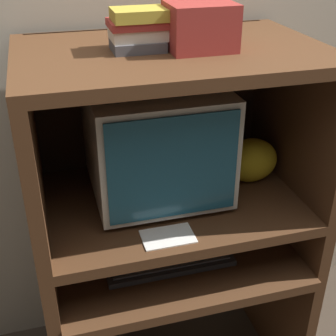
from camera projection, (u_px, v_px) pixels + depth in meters
wall_back at (144, 29)px, 1.67m from camera, size 6.00×0.06×2.60m
desk_base at (174, 296)px, 1.77m from camera, size 0.91×0.63×0.61m
desk_monitor_shelf at (171, 208)px, 1.62m from camera, size 0.91×0.60×0.21m
hutch_upper at (169, 98)px, 1.45m from camera, size 0.91×0.60×0.51m
crt_monitor at (155, 139)px, 1.53m from camera, size 0.43×0.44×0.38m
keyboard at (168, 259)px, 1.60m from camera, size 0.44×0.16×0.03m
mouse at (243, 244)px, 1.67m from camera, size 0.06×0.04×0.03m
snack_bag at (251, 160)px, 1.66m from camera, size 0.19×0.14×0.16m
book_stack at (139, 29)px, 1.30m from camera, size 0.17×0.13×0.11m
paper_card at (168, 236)px, 1.39m from camera, size 0.16×0.10×0.00m
storage_box at (200, 26)px, 1.30m from camera, size 0.18×0.16×0.13m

